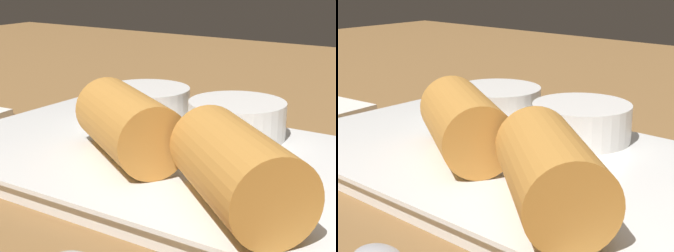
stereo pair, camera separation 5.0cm
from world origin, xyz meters
TOP-DOWN VIEW (x-y plane):
  - table_surface at (0.00, 0.00)cm, footprint 180.00×140.00cm
  - serving_plate at (-2.40, 2.59)cm, footprint 33.96×21.00cm
  - roll_front_left at (5.88, -3.27)cm, footprint 10.60×10.07cm
  - roll_front_right at (-4.41, -0.14)cm, footprint 10.89×9.36cm
  - dipping_bowl_near at (0.12, 8.58)cm, footprint 7.56×7.56cm
  - dipping_bowl_far at (-8.69, 8.54)cm, footprint 7.56×7.56cm

SIDE VIEW (x-z plane):
  - table_surface at x=0.00cm, z-range 0.00..2.00cm
  - serving_plate at x=-2.40cm, z-range 2.01..3.51cm
  - dipping_bowl_near at x=0.12cm, z-range 3.63..6.45cm
  - dipping_bowl_far at x=-8.69cm, z-range 3.63..6.45cm
  - roll_front_left at x=5.88cm, z-range 3.50..8.30cm
  - roll_front_right at x=-4.41cm, z-range 3.50..8.30cm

